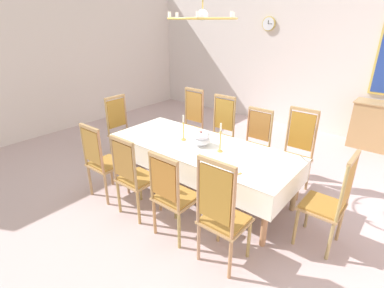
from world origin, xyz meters
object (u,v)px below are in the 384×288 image
at_px(chair_north_d, 296,151).
at_px(bowl_near_right, 204,133).
at_px(chair_head_west, 122,129).
at_px(chair_south_d, 221,213).
at_px(chair_north_a, 190,123).
at_px(chair_south_c, 173,194).
at_px(mounted_clock, 269,24).
at_px(bowl_near_left, 229,171).
at_px(chair_south_b, 134,175).
at_px(spoon_primary, 239,174).
at_px(chandelier, 203,18).
at_px(candlestick_east, 220,140).
at_px(dining_table, 201,150).
at_px(chair_north_b, 220,131).
at_px(chair_south_a, 102,160).
at_px(spoon_secondary, 199,132).
at_px(chair_head_east, 330,201).
at_px(chair_north_c, 254,143).
at_px(candlestick_west, 183,130).
at_px(soup_tureen, 201,139).

height_order(chair_north_d, bowl_near_right, chair_north_d).
bearing_deg(chair_head_west, chair_south_d, 70.81).
relative_size(chair_north_a, chair_south_c, 1.13).
height_order(chair_north_a, chair_south_d, chair_south_d).
bearing_deg(mounted_clock, chair_north_a, -91.27).
bearing_deg(bowl_near_left, chair_south_b, -152.77).
distance_m(chair_south_c, spoon_primary, 0.76).
relative_size(chair_south_b, chair_south_c, 1.02).
xyz_separation_m(spoon_primary, chandelier, (-0.82, 0.37, 1.60)).
bearing_deg(candlestick_east, dining_table, -180.00).
height_order(chair_south_b, chair_north_b, chair_north_b).
height_order(chair_south_a, spoon_secondary, chair_south_a).
bearing_deg(chair_head_east, chair_south_b, 114.49).
xyz_separation_m(spoon_primary, mounted_clock, (-1.73, 3.99, 1.48)).
height_order(dining_table, chair_head_east, chair_head_east).
xyz_separation_m(dining_table, chair_south_a, (-0.97, -0.93, -0.10)).
height_order(spoon_primary, mounted_clock, mounted_clock).
distance_m(chair_south_b, chair_north_c, 1.97).
relative_size(candlestick_west, chandelier, 0.45).
distance_m(bowl_near_right, spoon_secondary, 0.11).
distance_m(bowl_near_left, spoon_secondary, 1.31).
distance_m(chair_south_d, candlestick_west, 1.62).
height_order(chair_north_c, chair_south_d, chair_south_d).
distance_m(chair_south_b, chair_south_c, 0.65).
distance_m(chair_south_b, candlestick_east, 1.18).
xyz_separation_m(chair_head_west, bowl_near_left, (2.42, -0.40, 0.18)).
bearing_deg(dining_table, bowl_near_left, -29.29).
distance_m(chair_head_east, candlestick_east, 1.44).
distance_m(chair_head_west, chandelier, 2.46).
xyz_separation_m(chair_south_c, chair_north_d, (0.65, 1.86, 0.05)).
distance_m(candlestick_east, spoon_primary, 0.65).
relative_size(chair_south_a, bowl_near_left, 7.23).
bearing_deg(spoon_secondary, candlestick_west, -101.83).
relative_size(chair_south_b, chair_head_west, 0.95).
distance_m(chair_north_b, soup_tureen, 1.02).
xyz_separation_m(dining_table, chair_south_c, (0.33, -0.93, -0.11)).
bearing_deg(chair_south_b, chair_head_west, 146.25).
relative_size(chair_north_b, bowl_near_right, 8.37).
xyz_separation_m(dining_table, spoon_primary, (0.82, -0.37, 0.08)).
height_order(dining_table, chair_north_c, chair_north_c).
bearing_deg(bowl_near_left, chair_head_west, 170.69).
relative_size(chair_north_d, candlestick_east, 3.08).
relative_size(chair_south_c, chair_north_d, 0.88).
bearing_deg(spoon_secondary, chair_head_east, -26.02).
bearing_deg(chair_head_west, bowl_near_right, 103.94).
distance_m(dining_table, chair_north_d, 1.35).
bearing_deg(chair_north_a, chair_south_c, 124.94).
xyz_separation_m(chair_south_b, soup_tureen, (0.32, 0.93, 0.27)).
height_order(dining_table, chair_south_b, chair_south_b).
height_order(chair_north_b, soup_tureen, chair_north_b).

